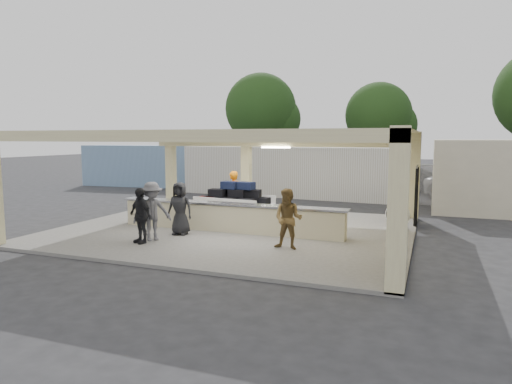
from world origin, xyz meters
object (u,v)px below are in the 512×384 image
at_px(car_dark, 419,180).
at_px(container_white, 292,171).
at_px(drum_fan, 398,215).
at_px(luggage_cart, 234,200).
at_px(baggage_handler, 233,196).
at_px(container_blue, 160,166).
at_px(passenger_c, 152,211).
at_px(passenger_d, 180,208).
at_px(passenger_b, 140,216).
at_px(car_white_a, 478,185).
at_px(passenger_a, 288,219).
at_px(baggage_counter, 229,217).

height_order(car_dark, container_white, container_white).
height_order(drum_fan, car_dark, car_dark).
distance_m(luggage_cart, baggage_handler, 0.55).
bearing_deg(container_blue, luggage_cart, -51.71).
relative_size(drum_fan, container_blue, 0.09).
bearing_deg(container_blue, passenger_c, -62.99).
relative_size(passenger_d, container_white, 0.14).
xyz_separation_m(baggage_handler, container_white, (-0.20, 8.76, 0.33)).
distance_m(drum_fan, passenger_c, 8.42).
bearing_deg(drum_fan, car_dark, 117.91).
bearing_deg(passenger_b, car_white_a, 77.04).
distance_m(passenger_c, container_blue, 17.43).
height_order(baggage_handler, car_white_a, baggage_handler).
bearing_deg(luggage_cart, container_blue, 139.41).
relative_size(passenger_a, passenger_d, 1.00).
xyz_separation_m(passenger_c, container_blue, (-9.23, 14.78, 0.37)).
xyz_separation_m(passenger_a, container_blue, (-13.53, 14.33, 0.41)).
xyz_separation_m(baggage_counter, passenger_c, (-1.66, -2.13, 0.43)).
height_order(passenger_c, passenger_d, passenger_c).
bearing_deg(car_dark, passenger_d, 176.69).
xyz_separation_m(baggage_handler, passenger_a, (3.41, -3.74, -0.08)).
distance_m(passenger_a, car_white_a, 16.12).
height_order(drum_fan, passenger_d, passenger_d).
height_order(baggage_counter, passenger_a, passenger_a).
bearing_deg(container_white, passenger_b, -89.66).
distance_m(passenger_c, passenger_d, 1.14).
height_order(baggage_counter, car_white_a, car_white_a).
distance_m(baggage_counter, passenger_d, 1.72).
height_order(luggage_cart, car_white_a, luggage_cart).
relative_size(drum_fan, container_white, 0.07).
relative_size(luggage_cart, drum_fan, 3.07).
bearing_deg(passenger_b, baggage_handler, 98.49).
bearing_deg(container_white, drum_fan, -48.97).
xyz_separation_m(passenger_b, car_dark, (7.54, 18.10, -0.25)).
distance_m(car_white_a, container_blue, 19.73).
relative_size(passenger_b, car_dark, 0.41).
xyz_separation_m(passenger_b, passenger_d, (0.49, 1.51, 0.03)).
height_order(passenger_a, passenger_d, passenger_a).
bearing_deg(baggage_counter, container_blue, 130.73).
bearing_deg(passenger_b, container_blue, 141.85).
xyz_separation_m(luggage_cart, passenger_b, (-1.30, -4.17, 0.00)).
xyz_separation_m(passenger_d, container_white, (0.34, 11.88, 0.41)).
bearing_deg(passenger_c, passenger_b, -155.53).
relative_size(luggage_cart, container_white, 0.22).
distance_m(passenger_d, container_blue, 16.73).
relative_size(baggage_handler, passenger_d, 1.09).
xyz_separation_m(luggage_cart, car_white_a, (9.31, 11.60, -0.19)).
bearing_deg(container_blue, baggage_handler, -51.25).
bearing_deg(baggage_handler, car_white_a, 164.50).
bearing_deg(container_white, car_dark, 38.88).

